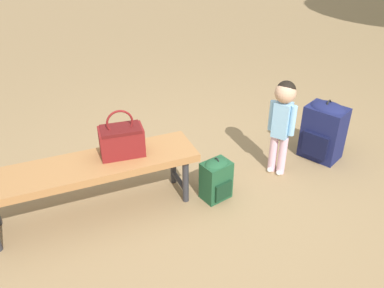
% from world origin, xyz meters
% --- Properties ---
extents(ground_plane, '(40.00, 40.00, 0.00)m').
position_xyz_m(ground_plane, '(0.00, 0.00, 0.00)').
color(ground_plane, '#8C704C').
rests_on(ground_plane, ground).
extents(park_bench, '(1.61, 0.42, 0.45)m').
position_xyz_m(park_bench, '(-0.83, 0.15, 0.39)').
color(park_bench, '#9E6B3D').
rests_on(park_bench, ground).
extents(handbag, '(0.33, 0.21, 0.37)m').
position_xyz_m(handbag, '(-0.56, 0.18, 0.58)').
color(handbag, maroon).
rests_on(handbag, park_bench).
extents(child_standing, '(0.18, 0.20, 0.86)m').
position_xyz_m(child_standing, '(0.77, 0.11, 0.57)').
color(child_standing, '#E5B2C6').
rests_on(child_standing, ground).
extents(backpack_large, '(0.39, 0.42, 0.58)m').
position_xyz_m(backpack_large, '(1.29, 0.17, 0.29)').
color(backpack_large, '#191E4C').
rests_on(backpack_large, ground).
extents(backpack_small, '(0.26, 0.23, 0.38)m').
position_xyz_m(backpack_small, '(0.12, -0.03, 0.19)').
color(backpack_small, '#1E4C2D').
rests_on(backpack_small, ground).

